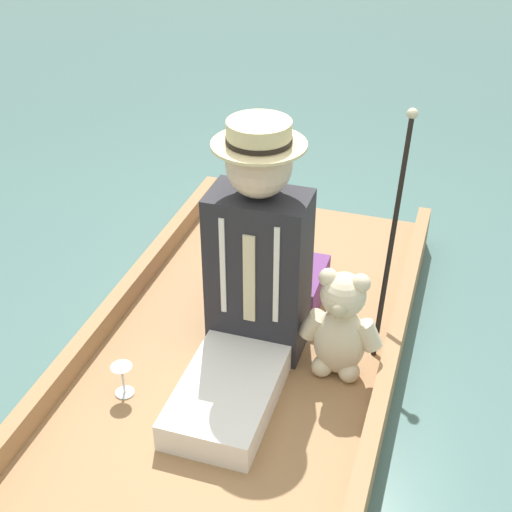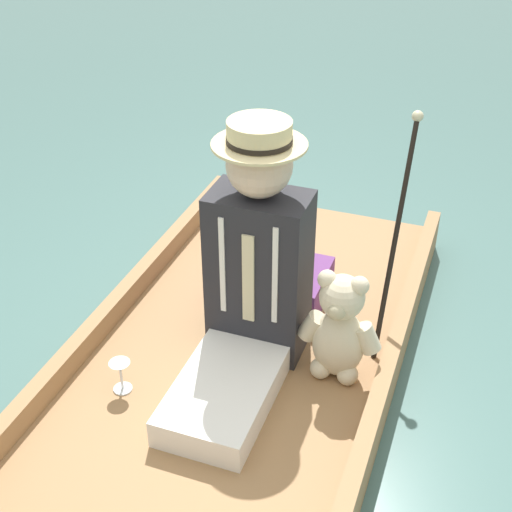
% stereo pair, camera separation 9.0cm
% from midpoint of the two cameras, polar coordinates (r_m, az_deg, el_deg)
% --- Properties ---
extents(ground_plane, '(16.00, 16.00, 0.00)m').
position_cam_midpoint_polar(ground_plane, '(2.77, -3.21, -11.33)').
color(ground_plane, '#476B66').
extents(punt_boat, '(1.19, 2.73, 0.20)m').
position_cam_midpoint_polar(punt_boat, '(2.72, -3.25, -10.40)').
color(punt_boat, '#997047').
rests_on(punt_boat, ground_plane).
extents(seat_cushion, '(0.46, 0.32, 0.15)m').
position_cam_midpoint_polar(seat_cushion, '(3.04, 0.27, -2.03)').
color(seat_cushion, '#6B3875').
rests_on(seat_cushion, punt_boat).
extents(seated_person, '(0.36, 0.79, 0.93)m').
position_cam_midpoint_polar(seated_person, '(2.56, -1.31, -1.68)').
color(seated_person, white).
rests_on(seated_person, punt_boat).
extents(teddy_bear, '(0.31, 0.18, 0.45)m').
position_cam_midpoint_polar(teddy_bear, '(2.60, 5.79, -5.66)').
color(teddy_bear, beige).
rests_on(teddy_bear, punt_boat).
extents(wine_glass, '(0.08, 0.08, 0.13)m').
position_cam_midpoint_polar(wine_glass, '(2.61, -11.64, -9.19)').
color(wine_glass, silver).
rests_on(wine_glass, punt_boat).
extents(walking_cane, '(0.04, 0.46, 0.85)m').
position_cam_midpoint_polar(walking_cane, '(2.74, 10.23, 3.33)').
color(walking_cane, black).
rests_on(walking_cane, punt_boat).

